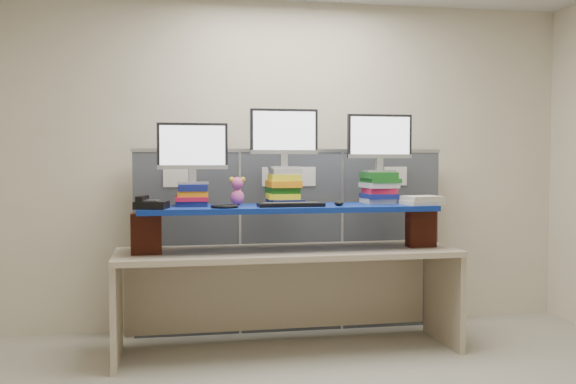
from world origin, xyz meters
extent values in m
cube|color=beige|center=(0.00, 0.00, 1.40)|extent=(5.00, 4.00, 2.80)
cube|color=#41454D|center=(-0.87, 1.78, 0.75)|extent=(0.85, 0.05, 1.50)
cube|color=#41454D|center=(0.00, 1.78, 0.75)|extent=(0.85, 0.05, 1.50)
cube|color=#41454D|center=(0.87, 1.78, 0.75)|extent=(0.85, 0.05, 1.50)
cube|color=silver|center=(0.00, 1.78, 1.51)|extent=(2.60, 0.06, 0.03)
cube|color=white|center=(-0.95, 1.75, 1.30)|extent=(0.20, 0.00, 0.16)
cube|color=white|center=(-0.15, 1.75, 1.30)|extent=(0.20, 0.00, 0.16)
cube|color=white|center=(0.10, 1.75, 1.30)|extent=(0.20, 0.00, 0.16)
cube|color=white|center=(0.90, 1.75, 1.30)|extent=(0.20, 0.00, 0.16)
cube|color=#B9A78D|center=(-0.13, 1.21, 0.75)|extent=(2.54, 0.78, 0.04)
cube|color=#B9A78D|center=(-1.37, 1.19, 0.36)|extent=(0.05, 0.69, 0.73)
cube|color=#B9A78D|center=(1.12, 1.23, 0.36)|extent=(0.05, 0.69, 0.73)
cube|color=maroon|center=(-1.16, 1.14, 0.92)|extent=(0.21, 0.12, 0.29)
cube|color=maroon|center=(0.90, 1.17, 0.92)|extent=(0.21, 0.12, 0.29)
cube|color=navy|center=(-0.13, 1.21, 1.08)|extent=(2.19, 0.58, 0.04)
cube|color=navy|center=(-0.83, 1.30, 1.12)|extent=(0.24, 0.27, 0.04)
cube|color=red|center=(-0.84, 1.31, 1.15)|extent=(0.24, 0.29, 0.03)
cube|color=orange|center=(-0.83, 1.31, 1.19)|extent=(0.22, 0.27, 0.04)
cube|color=navy|center=(-0.83, 1.31, 1.24)|extent=(0.21, 0.27, 0.05)
cube|color=navy|center=(-0.13, 1.32, 1.12)|extent=(0.25, 0.31, 0.04)
cube|color=yellow|center=(-0.15, 1.32, 1.16)|extent=(0.24, 0.29, 0.04)
cube|color=#19601D|center=(-0.15, 1.33, 1.21)|extent=(0.23, 0.28, 0.05)
cube|color=orange|center=(-0.14, 1.32, 1.26)|extent=(0.24, 0.29, 0.05)
cube|color=yellow|center=(-0.14, 1.34, 1.30)|extent=(0.22, 0.30, 0.05)
cube|color=#B9B5B1|center=(-0.13, 1.33, 1.35)|extent=(0.22, 0.28, 0.05)
cube|color=#B9B5B1|center=(0.61, 1.35, 1.12)|extent=(0.22, 0.26, 0.04)
cube|color=navy|center=(0.61, 1.33, 1.16)|extent=(0.24, 0.28, 0.04)
cube|color=red|center=(0.62, 1.34, 1.20)|extent=(0.22, 0.27, 0.04)
cube|color=#B9B5B1|center=(0.62, 1.35, 1.24)|extent=(0.25, 0.31, 0.04)
cube|color=#19601D|center=(0.63, 1.33, 1.28)|extent=(0.26, 0.29, 0.03)
cube|color=#19601D|center=(0.61, 1.34, 1.32)|extent=(0.24, 0.28, 0.05)
cube|color=#A9AAAF|center=(-0.83, 1.31, 1.27)|extent=(0.23, 0.15, 0.02)
cube|color=#A9AAAF|center=(-0.83, 1.31, 1.32)|extent=(0.05, 0.04, 0.09)
cube|color=black|center=(-0.83, 1.31, 1.54)|extent=(0.52, 0.04, 0.34)
cube|color=white|center=(-0.83, 1.29, 1.54)|extent=(0.48, 0.01, 0.30)
cube|color=#A9AAAF|center=(-0.14, 1.33, 1.38)|extent=(0.23, 0.15, 0.02)
cube|color=#A9AAAF|center=(-0.14, 1.33, 1.44)|extent=(0.05, 0.04, 0.09)
cube|color=black|center=(-0.14, 1.33, 1.65)|extent=(0.52, 0.04, 0.34)
cube|color=white|center=(-0.14, 1.31, 1.65)|extent=(0.48, 0.01, 0.30)
cube|color=#A9AAAF|center=(0.62, 1.34, 1.35)|extent=(0.23, 0.15, 0.02)
cube|color=#A9AAAF|center=(0.62, 1.34, 1.41)|extent=(0.05, 0.04, 0.09)
cube|color=black|center=(0.62, 1.34, 1.62)|extent=(0.52, 0.04, 0.34)
cube|color=white|center=(0.62, 1.32, 1.62)|extent=(0.48, 0.01, 0.30)
cube|color=black|center=(-0.13, 1.08, 1.11)|extent=(0.48, 0.18, 0.03)
cube|color=#2A2A2D|center=(-0.13, 1.08, 1.13)|extent=(0.42, 0.12, 0.00)
ellipsoid|color=black|center=(0.23, 1.11, 1.12)|extent=(0.09, 0.13, 0.04)
cube|color=black|center=(-1.12, 1.04, 1.13)|extent=(0.25, 0.23, 0.05)
cube|color=#2A2A2D|center=(-1.12, 1.04, 1.16)|extent=(0.13, 0.13, 0.01)
cube|color=black|center=(-1.18, 1.05, 1.17)|extent=(0.09, 0.20, 0.04)
torus|color=black|center=(-0.61, 1.05, 1.11)|extent=(0.25, 0.25, 0.02)
ellipsoid|color=#D95296|center=(-0.49, 1.33, 1.16)|extent=(0.10, 0.09, 0.12)
sphere|color=#D95296|center=(-0.49, 1.33, 1.26)|extent=(0.09, 0.09, 0.09)
sphere|color=gold|center=(-0.54, 1.33, 1.29)|extent=(0.04, 0.04, 0.04)
sphere|color=gold|center=(-0.45, 1.33, 1.29)|extent=(0.04, 0.04, 0.04)
cube|color=beige|center=(0.88, 1.11, 1.12)|extent=(0.31, 0.27, 0.03)
cube|color=beige|center=(0.88, 1.11, 1.15)|extent=(0.30, 0.26, 0.03)
camera|label=1|loc=(-0.96, -3.47, 1.44)|focal=40.00mm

